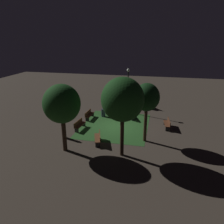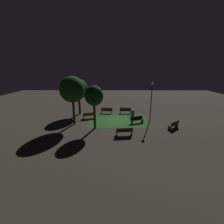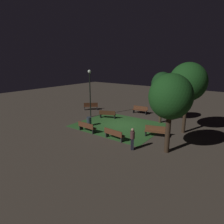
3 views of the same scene
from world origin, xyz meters
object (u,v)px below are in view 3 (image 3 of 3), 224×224
Objects in this scene: bench_front_left at (107,114)px; trash_bin at (89,121)px; bench_lawn_edge at (114,134)px; pedestrian at (132,138)px; lamp_post_plaza_east at (90,86)px; tree_right_canopy at (162,85)px; bench_back_row at (156,131)px; tree_back_left at (188,82)px; bench_path_side at (91,106)px; tree_back_right at (171,97)px; bench_front_right at (87,127)px; bench_by_lamp at (140,110)px.

bench_front_left is 2.08× the size of trash_bin.
bench_lawn_edge is 2.07× the size of trash_bin.
bench_front_left is at bearing 132.72° from bench_lawn_edge.
bench_front_left is 8.12m from pedestrian.
lamp_post_plaza_east is 5.90× the size of trash_bin.
lamp_post_plaza_east reaches higher than tree_right_canopy.
bench_back_row is 0.31× the size of tree_back_left.
bench_lawn_edge is 0.36× the size of tree_right_canopy.
tree_back_right is at bearing -25.38° from bench_path_side.
lamp_post_plaza_east is at bearing -47.89° from bench_path_side.
bench_lawn_edge is 6.10m from bench_front_left.
tree_back_right is 3.34× the size of pedestrian.
bench_front_right is 0.97× the size of bench_back_row.
tree_back_right is 1.03× the size of lamp_post_plaza_east.
bench_by_lamp is at bearing 128.71° from tree_back_right.
trash_bin is (-6.36, -1.26, -0.04)m from bench_back_row.
lamp_post_plaza_east is (-6.00, 3.79, 3.00)m from bench_lawn_edge.
bench_by_lamp is (1.91, 3.94, 0.00)m from bench_front_left.
tree_right_canopy reaches higher than bench_front_left.
bench_path_side is 0.91× the size of bench_by_lamp.
trash_bin is at bearing 161.15° from bench_lawn_edge.
lamp_post_plaza_east is (-8.39, 1.17, 3.00)m from bench_back_row.
bench_path_side is at bearing 156.21° from bench_front_left.
tree_right_canopy is 0.98× the size of lamp_post_plaza_east.
bench_front_left is at bearing 164.06° from bench_back_row.
bench_front_left is (-4.14, 4.48, 0.00)m from bench_lawn_edge.
trash_bin is at bearing -86.95° from bench_front_left.
bench_back_row is (2.39, 2.62, 0.00)m from bench_lawn_edge.
tree_back_left is at bearing 3.27° from bench_front_left.
bench_lawn_edge is 1.00× the size of bench_front_left.
trash_bin is (-0.99, 1.36, -0.04)m from bench_front_right.
tree_back_left is (6.18, -3.47, 3.93)m from bench_by_lamp.
tree_right_canopy is at bearing 108.04° from bench_back_row.
bench_back_row is at bearing 25.97° from bench_front_right.
bench_lawn_edge is 4.19m from trash_bin.
bench_lawn_edge is 7.38m from tree_right_canopy.
bench_path_side is 6.40m from bench_by_lamp.
bench_path_side and bench_back_row have the same top height.
bench_by_lamp is 0.36× the size of tree_right_canopy.
bench_back_row is at bearing -19.07° from bench_path_side.
pedestrian reaches higher than bench_front_left.
tree_back_right is at bearing -50.80° from bench_back_row.
bench_back_row is 3.35m from pedestrian.
bench_front_right is 0.34× the size of tree_back_right.
pedestrian is at bearing -7.89° from bench_front_right.
bench_lawn_edge is 0.99× the size of bench_by_lamp.
bench_front_left is 0.30× the size of tree_back_left.
bench_lawn_edge is 2.25m from pedestrian.
tree_right_canopy is at bearing 151.81° from tree_back_left.
tree_back_right is (1.82, -2.23, 3.38)m from bench_back_row.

